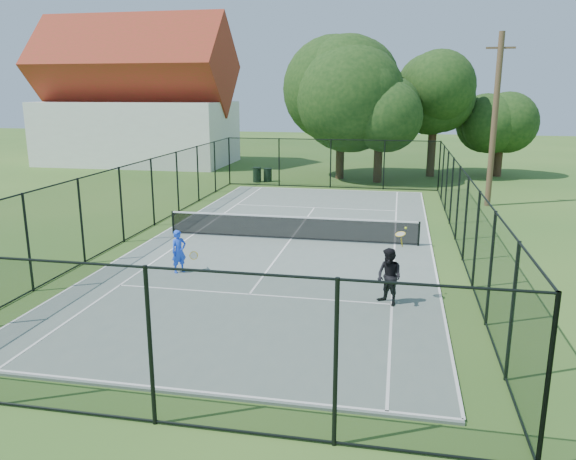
% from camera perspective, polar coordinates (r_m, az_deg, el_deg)
% --- Properties ---
extents(ground, '(120.00, 120.00, 0.00)m').
position_cam_1_polar(ground, '(22.53, 0.28, -1.10)').
color(ground, '#2E591E').
extents(tennis_court, '(11.00, 24.00, 0.06)m').
position_cam_1_polar(tennis_court, '(22.52, 0.28, -1.03)').
color(tennis_court, slate).
rests_on(tennis_court, ground).
extents(tennis_net, '(10.08, 0.08, 0.95)m').
position_cam_1_polar(tennis_net, '(22.39, 0.28, 0.33)').
color(tennis_net, black).
rests_on(tennis_net, tennis_court).
extents(fence, '(13.10, 26.10, 3.00)m').
position_cam_1_polar(fence, '(22.19, 0.28, 2.64)').
color(fence, black).
rests_on(fence, ground).
extents(tree_near_left, '(7.13, 7.13, 9.30)m').
position_cam_1_polar(tree_near_left, '(38.41, 5.45, 13.70)').
color(tree_near_left, '#332114').
rests_on(tree_near_left, ground).
extents(tree_near_mid, '(5.45, 5.45, 7.12)m').
position_cam_1_polar(tree_near_mid, '(37.10, 9.31, 11.51)').
color(tree_near_mid, '#332114').
rests_on(tree_near_mid, ground).
extents(tree_near_right, '(5.85, 5.85, 8.08)m').
position_cam_1_polar(tree_near_right, '(40.56, 14.66, 12.50)').
color(tree_near_right, '#332114').
rests_on(tree_near_right, ground).
extents(tree_far_right, '(4.20, 4.20, 5.56)m').
position_cam_1_polar(tree_far_right, '(42.05, 20.83, 9.77)').
color(tree_far_right, '#332114').
rests_on(tree_far_right, ground).
extents(building, '(15.30, 8.15, 11.87)m').
position_cam_1_polar(building, '(48.24, -15.14, 12.39)').
color(building, silver).
rests_on(building, ground).
extents(trash_bin_left, '(0.58, 0.58, 0.98)m').
position_cam_1_polar(trash_bin_left, '(37.18, -3.17, 5.65)').
color(trash_bin_left, black).
rests_on(trash_bin_left, ground).
extents(trash_bin_right, '(0.58, 0.58, 0.89)m').
position_cam_1_polar(trash_bin_right, '(37.32, -2.08, 5.62)').
color(trash_bin_right, black).
rests_on(trash_bin_right, ground).
extents(utility_pole, '(1.40, 0.30, 8.69)m').
position_cam_1_polar(utility_pole, '(30.76, 20.24, 10.42)').
color(utility_pole, '#4C3823').
rests_on(utility_pole, ground).
extents(player_blue, '(0.88, 0.61, 1.41)m').
position_cam_1_polar(player_blue, '(18.63, -11.02, -2.15)').
color(player_blue, blue).
rests_on(player_blue, tennis_court).
extents(player_black, '(0.99, 1.22, 2.08)m').
position_cam_1_polar(player_black, '(15.77, 10.24, -4.70)').
color(player_black, black).
rests_on(player_black, tennis_court).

